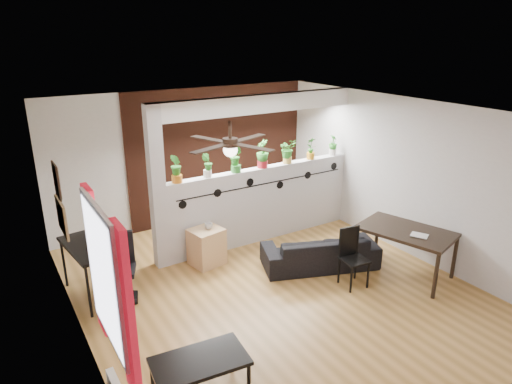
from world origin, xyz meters
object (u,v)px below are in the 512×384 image
potted_plant_6 (333,145)px  dining_table (406,235)px  office_chair (121,272)px  computer_desk (90,250)px  potted_plant_1 (207,165)px  potted_plant_2 (236,158)px  ceiling_fan (230,145)px  cup (209,226)px  potted_plant_0 (176,167)px  potted_plant_4 (288,150)px  folding_chair (351,251)px  cube_shelf (207,247)px  coffee_table (200,364)px  potted_plant_3 (263,153)px  sofa (320,251)px  potted_plant_5 (311,147)px

potted_plant_6 → dining_table: potted_plant_6 is taller
office_chair → computer_desk: bearing=132.0°
potted_plant_1 → potted_plant_2: potted_plant_2 is taller
ceiling_fan → cup: size_ratio=9.43×
potted_plant_0 → cup: size_ratio=3.62×
potted_plant_1 → potted_plant_2: 0.53m
potted_plant_4 → ceiling_fan: bearing=-139.8°
ceiling_fan → folding_chair: size_ratio=1.35×
potted_plant_6 → ceiling_fan: bearing=-150.5°
potted_plant_1 → office_chair: (-1.70, -0.67, -1.13)m
cup → office_chair: office_chair is taller
cube_shelf → dining_table: size_ratio=0.39×
potted_plant_0 → folding_chair: (1.85, -2.01, -1.07)m
potted_plant_6 → coffee_table: size_ratio=0.38×
ceiling_fan → office_chair: bearing=135.6°
potted_plant_3 → sofa: (0.23, -1.36, -1.35)m
sofa → office_chair: (-2.98, 0.69, 0.18)m
cube_shelf → office_chair: bearing=-177.9°
potted_plant_3 → dining_table: bearing=-62.4°
potted_plant_1 → potted_plant_5: 2.11m
potted_plant_1 → dining_table: 3.27m
potted_plant_1 → cube_shelf: potted_plant_1 is taller
potted_plant_6 → office_chair: 4.53m
potted_plant_0 → computer_desk: size_ratio=0.40×
potted_plant_1 → ceiling_fan: bearing=-106.9°
potted_plant_0 → cup: 1.06m
dining_table → coffee_table: size_ratio=1.52×
potted_plant_6 → sofa: (-1.35, -1.36, -1.30)m
sofa → office_chair: 3.06m
folding_chair → coffee_table: size_ratio=0.88×
ceiling_fan → potted_plant_5: (2.65, 1.80, -0.75)m
potted_plant_5 → dining_table: potted_plant_5 is taller
potted_plant_2 → cup: potted_plant_2 is taller
ceiling_fan → office_chair: ceiling_fan is taller
ceiling_fan → potted_plant_5: bearing=34.2°
potted_plant_6 → dining_table: bearing=-100.5°
cup → coffee_table: 2.90m
potted_plant_1 → potted_plant_5: size_ratio=0.95×
potted_plant_0 → potted_plant_6: 3.16m
potted_plant_4 → office_chair: size_ratio=0.45×
sofa → potted_plant_4: bearing=-82.1°
ceiling_fan → folding_chair: (1.87, -0.21, -1.79)m
cube_shelf → coffee_table: 2.87m
potted_plant_4 → cup: 2.01m
potted_plant_0 → potted_plant_4: potted_plant_0 is taller
potted_plant_1 → sofa: bearing=-46.7°
cube_shelf → potted_plant_6: bearing=-3.8°
potted_plant_1 → folding_chair: (1.33, -2.01, -1.03)m
potted_plant_2 → cup: size_ratio=3.61×
potted_plant_1 → potted_plant_4: (1.58, -0.00, 0.02)m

